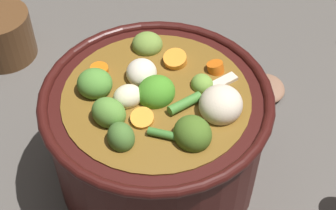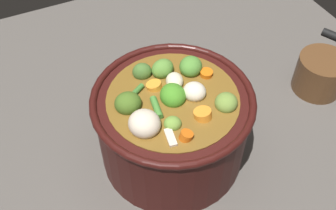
{
  "view_description": "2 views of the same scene",
  "coord_description": "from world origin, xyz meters",
  "views": [
    {
      "loc": [
        0.29,
        -0.26,
        0.55
      ],
      "look_at": [
        -0.0,
        0.02,
        0.12
      ],
      "focal_mm": 53.48,
      "sensor_mm": 36.0,
      "label": 1
    },
    {
      "loc": [
        0.19,
        0.39,
        0.62
      ],
      "look_at": [
        0.01,
        -0.0,
        0.13
      ],
      "focal_mm": 43.45,
      "sensor_mm": 36.0,
      "label": 2
    }
  ],
  "objects": [
    {
      "name": "small_saucepan",
      "position": [
        -0.35,
        -0.02,
        0.04
      ],
      "size": [
        0.16,
        0.14,
        0.08
      ],
      "color": "brown",
      "rests_on": "ground_plane"
    },
    {
      "name": "cooking_pot",
      "position": [
        0.0,
        -0.0,
        0.08
      ],
      "size": [
        0.26,
        0.26,
        0.18
      ],
      "color": "#38110F",
      "rests_on": "ground_plane"
    },
    {
      "name": "ground_plane",
      "position": [
        0.0,
        0.0,
        0.0
      ],
      "size": [
        1.1,
        1.1,
        0.0
      ],
      "primitive_type": "plane",
      "color": "#514C47"
    }
  ]
}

